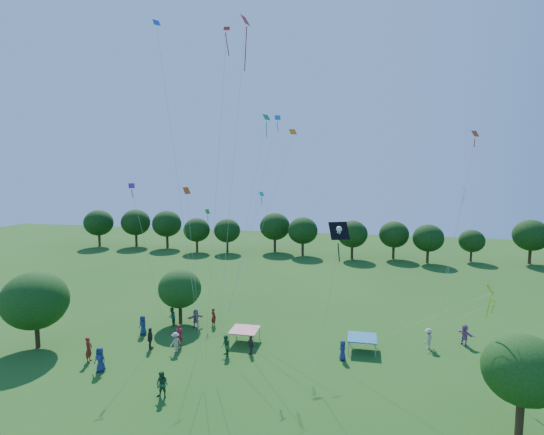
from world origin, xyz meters
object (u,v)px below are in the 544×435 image
(near_tree_west, at_px, (35,300))
(red_high_kite, at_px, (241,80))
(near_tree_north, at_px, (180,289))
(tent_blue, at_px, (362,338))
(near_tree_east, at_px, (523,370))
(tent_red_stripe, at_px, (245,330))
(pirate_kite, at_px, (339,233))

(near_tree_west, relative_size, red_high_kite, 0.26)
(near_tree_north, bearing_deg, tent_blue, -9.09)
(near_tree_east, bearing_deg, tent_red_stripe, 153.54)
(red_high_kite, bearing_deg, tent_red_stripe, 103.18)
(near_tree_west, height_order, near_tree_east, near_tree_west)
(tent_red_stripe, distance_m, pirate_kite, 13.99)
(near_tree_north, height_order, near_tree_east, near_tree_east)
(near_tree_west, xyz_separation_m, near_tree_east, (33.39, -4.30, -0.14))
(tent_red_stripe, bearing_deg, tent_blue, 2.49)
(pirate_kite, bearing_deg, tent_red_stripe, 138.82)
(near_tree_east, bearing_deg, near_tree_west, 172.66)
(near_tree_west, xyz_separation_m, red_high_kite, (16.36, 2.02, 16.54))
(pirate_kite, xyz_separation_m, red_high_kite, (-7.28, 4.42, 10.03))
(tent_blue, xyz_separation_m, red_high_kite, (-8.84, -2.85, 19.36))
(near_tree_north, bearing_deg, red_high_kite, -35.89)
(near_tree_east, height_order, tent_blue, near_tree_east)
(tent_red_stripe, height_order, tent_blue, same)
(near_tree_north, xyz_separation_m, tent_red_stripe, (7.00, -3.03, -2.19))
(near_tree_west, distance_m, tent_red_stripe, 16.65)
(tent_blue, distance_m, pirate_kite, 11.93)
(near_tree_west, bearing_deg, red_high_kite, 7.02)
(near_tree_west, xyz_separation_m, pirate_kite, (23.64, -2.41, 6.50))
(near_tree_east, bearing_deg, pirate_kite, 169.00)
(near_tree_west, relative_size, tent_red_stripe, 2.79)
(tent_blue, height_order, pirate_kite, pirate_kite)
(near_tree_west, height_order, red_high_kite, red_high_kite)
(near_tree_west, xyz_separation_m, tent_red_stripe, (15.79, 4.46, -2.82))
(tent_blue, bearing_deg, near_tree_west, -169.07)
(near_tree_east, bearing_deg, red_high_kite, 159.65)
(tent_red_stripe, relative_size, red_high_kite, 0.09)
(tent_red_stripe, height_order, red_high_kite, red_high_kite)
(near_tree_north, relative_size, pirate_kite, 0.52)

